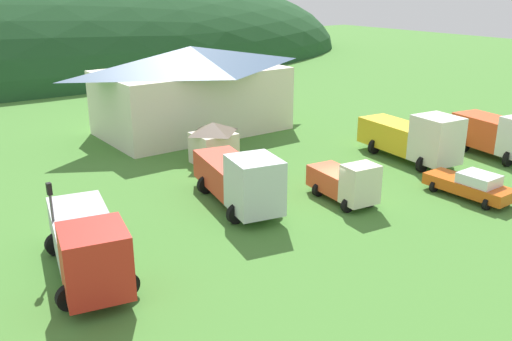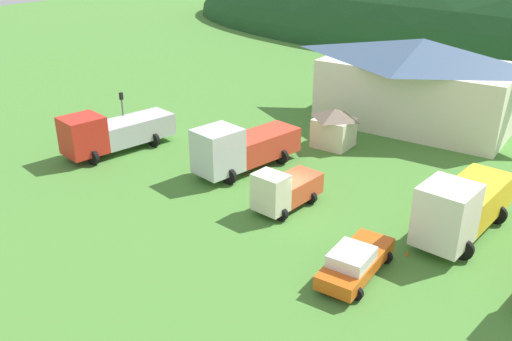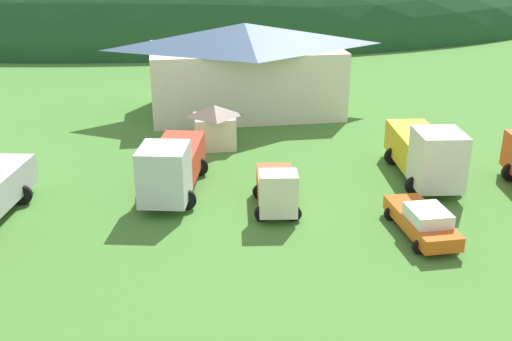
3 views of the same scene
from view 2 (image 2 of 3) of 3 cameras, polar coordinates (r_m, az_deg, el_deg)
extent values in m
plane|color=#477F33|center=(32.97, 3.24, -3.77)|extent=(200.00, 200.00, 0.00)
cube|color=silver|center=(48.01, 16.57, 7.76)|extent=(15.10, 8.85, 5.37)
pyramid|color=#3D5675|center=(47.18, 17.09, 11.97)|extent=(16.31, 9.56, 1.88)
cube|color=beige|center=(42.00, 8.14, 3.98)|extent=(2.74, 2.53, 2.22)
pyramid|color=#6B5B4C|center=(41.52, 8.26, 5.92)|extent=(2.96, 2.73, 0.78)
cube|color=red|center=(40.60, -17.71, 3.53)|extent=(3.05, 3.19, 2.71)
cube|color=black|center=(40.35, -17.98, 4.27)|extent=(1.78, 2.41, 0.87)
cube|color=#B2B2B7|center=(42.61, -12.57, 4.32)|extent=(3.68, 6.15, 1.67)
cylinder|color=black|center=(40.13, -16.74, 1.32)|extent=(1.10, 0.30, 1.10)
cylinder|color=black|center=(42.03, -18.17, 2.17)|extent=(1.10, 0.30, 1.10)
cylinder|color=black|center=(42.41, -10.69, 3.18)|extent=(1.10, 0.30, 1.10)
cylinder|color=black|center=(44.21, -12.29, 3.92)|extent=(1.10, 0.30, 1.10)
cube|color=silver|center=(35.72, -4.02, 2.09)|extent=(3.01, 3.27, 2.97)
cube|color=black|center=(35.40, -4.23, 3.01)|extent=(1.77, 2.48, 0.95)
cube|color=red|center=(38.47, 0.69, 2.80)|extent=(3.54, 5.75, 1.73)
cylinder|color=black|center=(35.54, -2.83, -0.61)|extent=(1.10, 0.30, 1.10)
cylinder|color=black|center=(37.08, -5.03, 0.41)|extent=(1.10, 0.30, 1.10)
cylinder|color=black|center=(38.61, 2.67, 1.47)|extent=(1.10, 0.30, 1.10)
cylinder|color=black|center=(40.04, 0.43, 2.34)|extent=(1.10, 0.30, 1.10)
cube|color=beige|center=(31.17, 1.55, -2.32)|extent=(2.09, 1.68, 2.25)
cube|color=black|center=(30.91, 1.47, -1.55)|extent=(1.18, 1.28, 0.72)
cube|color=#DB512D|center=(33.03, 4.16, -1.71)|extent=(2.30, 3.43, 1.29)
cylinder|color=black|center=(31.24, 2.68, -4.61)|extent=(0.80, 0.30, 0.80)
cylinder|color=black|center=(32.16, 0.42, -3.69)|extent=(0.80, 0.30, 0.80)
cylinder|color=black|center=(33.24, 5.74, -2.84)|extent=(0.80, 0.30, 0.80)
cylinder|color=black|center=(34.10, 3.54, -2.03)|extent=(0.80, 0.30, 0.80)
cube|color=silver|center=(29.17, 19.33, -4.40)|extent=(2.84, 3.08, 3.19)
cube|color=black|center=(28.74, 19.41, -3.27)|extent=(1.61, 2.39, 1.02)
cube|color=gold|center=(32.92, 21.98, -2.72)|extent=(3.13, 5.58, 1.92)
cylinder|color=black|center=(29.62, 20.89, -7.75)|extent=(1.10, 0.30, 1.10)
cylinder|color=black|center=(30.27, 16.98, -6.43)|extent=(1.10, 0.30, 1.10)
cylinder|color=black|center=(33.76, 23.97, -4.24)|extent=(1.10, 0.30, 1.10)
cylinder|color=black|center=(34.33, 20.48, -3.17)|extent=(1.10, 0.30, 1.10)
cube|color=#D95716|center=(26.91, 10.47, -9.48)|extent=(1.96, 5.26, 0.70)
cube|color=silver|center=(26.06, 10.01, -8.92)|extent=(1.77, 2.11, 0.62)
cylinder|color=black|center=(25.49, 10.46, -12.55)|extent=(0.68, 0.24, 0.68)
cylinder|color=black|center=(26.03, 7.09, -11.45)|extent=(0.68, 0.24, 0.68)
cylinder|color=black|center=(28.27, 13.46, -8.82)|extent=(0.68, 0.24, 0.68)
cylinder|color=black|center=(28.75, 10.38, -7.92)|extent=(0.68, 0.24, 0.68)
cylinder|color=#4C4C51|center=(43.36, -13.71, 5.04)|extent=(0.12, 0.12, 3.47)
cube|color=black|center=(42.77, -13.97, 7.59)|extent=(0.20, 0.24, 0.55)
sphere|color=green|center=(42.85, -13.85, 7.63)|extent=(0.14, 0.14, 0.14)
cone|color=orange|center=(29.29, 15.57, -8.60)|extent=(0.36, 0.36, 0.62)
camera|label=1|loc=(37.39, -51.05, 10.79)|focal=38.69mm
camera|label=3|loc=(20.99, -66.05, 5.44)|focal=41.92mm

